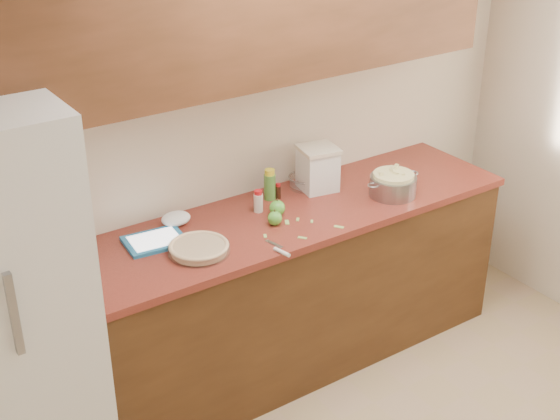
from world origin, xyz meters
TOP-DOWN VIEW (x-y plane):
  - room_shell at (0.00, 0.00)m, footprint 3.60×3.60m
  - counter_run at (0.00, 1.48)m, footprint 2.64×0.68m
  - upper_cabinets at (0.00, 1.63)m, footprint 2.60×0.34m
  - pie at (-0.51, 1.37)m, footprint 0.29×0.29m
  - colander at (0.65, 1.33)m, footprint 0.34×0.25m
  - flour_canister at (0.37, 1.62)m, footprint 0.23×0.23m
  - tablet at (-0.64, 1.57)m, footprint 0.30×0.24m
  - paring_knife at (-0.19, 1.16)m, footprint 0.06×0.20m
  - lemon_bottle at (0.08, 1.66)m, footprint 0.06×0.06m
  - cinnamon_shaker at (-0.05, 1.57)m, footprint 0.05×0.05m
  - vanilla_bottle at (0.12, 1.64)m, footprint 0.03×0.03m
  - mixing_bowl at (0.32, 1.68)m, footprint 0.18×0.18m
  - paper_towel at (-0.46, 1.69)m, footprint 0.18×0.16m
  - apple_left at (-0.06, 1.40)m, footprint 0.07×0.07m
  - apple_center at (0.01, 1.48)m, footprint 0.08×0.08m
  - peel_a at (-0.03, 1.21)m, footprint 0.04×0.05m
  - peel_b at (0.00, 1.39)m, footprint 0.04×0.05m
  - peel_c at (-0.17, 1.33)m, footprint 0.03×0.04m
  - peel_d at (0.19, 1.20)m, footprint 0.04×0.05m
  - peel_e at (0.11, 1.33)m, footprint 0.03×0.03m
  - peel_f at (0.07, 1.38)m, footprint 0.03×0.04m

SIDE VIEW (x-z plane):
  - counter_run at x=0.00m, z-range 0.00..0.92m
  - peel_a at x=-0.03m, z-range 0.92..0.92m
  - peel_b at x=0.00m, z-range 0.92..0.92m
  - peel_c at x=-0.17m, z-range 0.92..0.92m
  - peel_d at x=0.19m, z-range 0.92..0.92m
  - peel_e at x=0.11m, z-range 0.92..0.92m
  - peel_f at x=0.07m, z-range 0.92..0.92m
  - paring_knife at x=-0.19m, z-range 0.92..0.94m
  - tablet at x=-0.64m, z-range 0.92..0.94m
  - pie at x=-0.51m, z-range 0.92..0.97m
  - paper_towel at x=-0.46m, z-range 0.92..0.98m
  - apple_left at x=-0.06m, z-range 0.91..1.00m
  - mixing_bowl at x=0.32m, z-range 0.92..0.99m
  - apple_center at x=0.01m, z-range 0.91..1.01m
  - vanilla_bottle at x=0.12m, z-range 0.92..1.00m
  - cinnamon_shaker at x=-0.05m, z-range 0.92..1.04m
  - colander at x=0.65m, z-range 0.92..1.04m
  - lemon_bottle at x=0.08m, z-range 0.92..1.09m
  - flour_canister at x=0.37m, z-range 0.92..1.16m
  - room_shell at x=0.00m, z-range -0.50..3.10m
  - upper_cabinets at x=0.00m, z-range 1.60..2.30m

